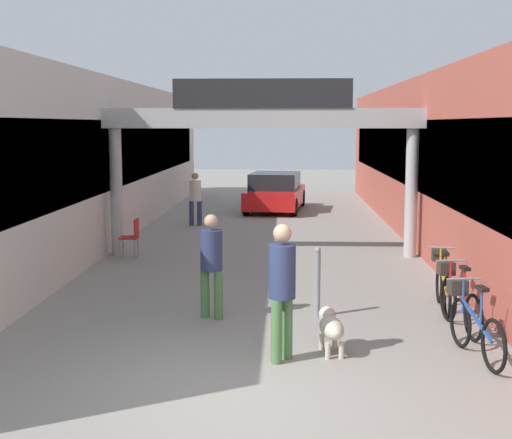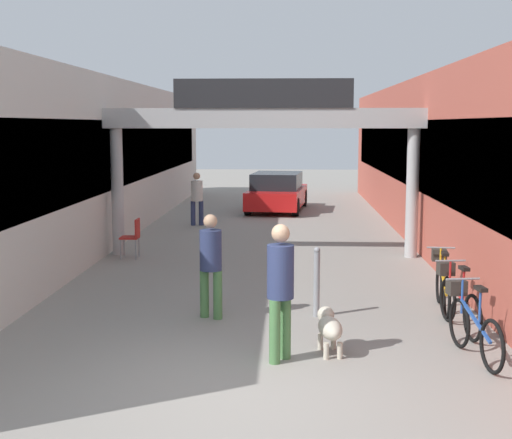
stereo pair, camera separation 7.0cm
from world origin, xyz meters
TOP-DOWN VIEW (x-y plane):
  - ground_plane at (0.00, 0.00)m, footprint 80.00×80.00m
  - storefront_left at (-5.09, 11.00)m, footprint 3.00×26.00m
  - storefront_right at (5.09, 11.00)m, footprint 3.00×26.00m
  - arcade_sign_gateway at (0.00, 8.36)m, footprint 7.40×0.47m
  - pedestrian_with_dog at (0.49, 1.07)m, footprint 0.47×0.47m
  - pedestrian_companion at (-0.61, 3.05)m, footprint 0.45×0.45m
  - pedestrian_carrying_crate at (-2.16, 13.25)m, footprint 0.40×0.40m
  - dog_on_leash at (1.13, 1.44)m, footprint 0.39×0.79m
  - bicycle_blue_nearest at (2.96, 1.35)m, footprint 0.46×1.68m
  - bicycle_red_second at (3.07, 2.63)m, footprint 0.46×1.68m
  - bicycle_orange_third at (3.09, 3.78)m, footprint 0.46×1.69m
  - bollard_post_metal at (1.03, 3.22)m, footprint 0.10×0.10m
  - cafe_chair_red_nearer at (-2.91, 7.93)m, footprint 0.40×0.40m
  - parked_car_red at (0.15, 17.02)m, footprint 2.17×4.16m

SIDE VIEW (x-z plane):
  - ground_plane at x=0.00m, z-range 0.00..0.00m
  - dog_on_leash at x=1.13m, z-range 0.07..0.63m
  - bicycle_blue_nearest at x=2.96m, z-range -0.05..0.93m
  - bicycle_red_second at x=3.07m, z-range -0.05..0.93m
  - bicycle_orange_third at x=3.09m, z-range -0.05..0.93m
  - cafe_chair_red_nearer at x=-2.91m, z-range 0.10..0.99m
  - bollard_post_metal at x=1.03m, z-range 0.01..1.11m
  - parked_car_red at x=0.15m, z-range -0.02..1.31m
  - pedestrian_carrying_crate at x=-2.16m, z-range 0.11..1.68m
  - pedestrian_companion at x=-0.61m, z-range 0.11..1.74m
  - pedestrian_with_dog at x=0.49m, z-range 0.13..1.89m
  - storefront_left at x=-5.09m, z-range 0.00..4.12m
  - storefront_right at x=5.09m, z-range 0.00..4.12m
  - arcade_sign_gateway at x=0.00m, z-range 0.84..4.83m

